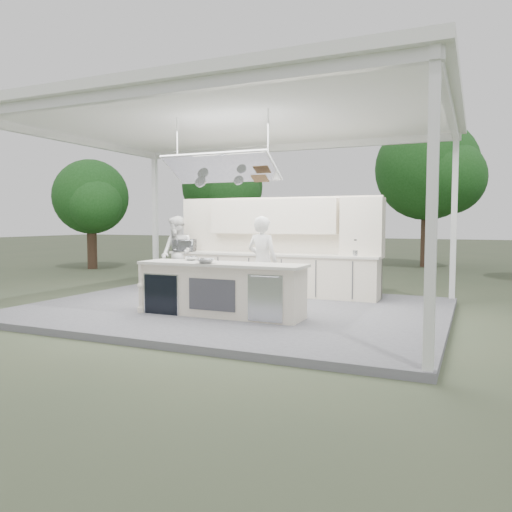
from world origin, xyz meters
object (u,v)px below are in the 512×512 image
at_px(back_counter, 270,273).
at_px(sous_chef, 177,253).
at_px(head_chef, 262,262).
at_px(demo_island, 220,289).

xyz_separation_m(back_counter, sous_chef, (-2.32, -0.35, 0.43)).
bearing_deg(back_counter, sous_chef, -171.42).
bearing_deg(back_counter, head_chef, -72.62).
distance_m(back_counter, sous_chef, 2.38).
distance_m(demo_island, sous_chef, 3.53).
distance_m(demo_island, back_counter, 2.82).
relative_size(demo_island, back_counter, 0.61).
xyz_separation_m(demo_island, head_chef, (0.36, 1.08, 0.42)).
distance_m(demo_island, head_chef, 1.22).
relative_size(head_chef, sous_chef, 0.98).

